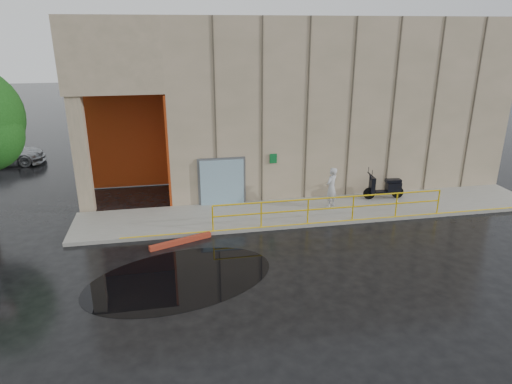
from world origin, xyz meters
The scene contains 9 objects.
ground centered at (0.00, 0.00, 0.00)m, with size 120.00×120.00×0.00m, color black.
sidewalk centered at (4.00, 4.50, 0.07)m, with size 20.00×3.00×0.15m, color gray.
building centered at (5.10, 10.98, 4.21)m, with size 20.00×10.17×8.00m.
guardrail centered at (4.25, 3.15, 0.68)m, with size 9.56×0.06×1.03m.
person centered at (4.79, 4.63, 1.04)m, with size 0.65×0.43×1.78m, color #B6B6BB.
scooter centered at (7.54, 5.18, 0.99)m, with size 1.91×0.73×1.45m.
red_curb centered at (-1.76, 2.50, 0.09)m, with size 2.40×0.18×0.18m, color #A1311D.
puddle centered at (-1.87, -0.02, 0.00)m, with size 6.12×3.76×0.01m, color black.
car_c centered at (-11.67, 14.99, 0.70)m, with size 1.96×4.82×1.40m, color #ABAFB3.
Camera 1 is at (-1.88, -12.98, 7.50)m, focal length 32.00 mm.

